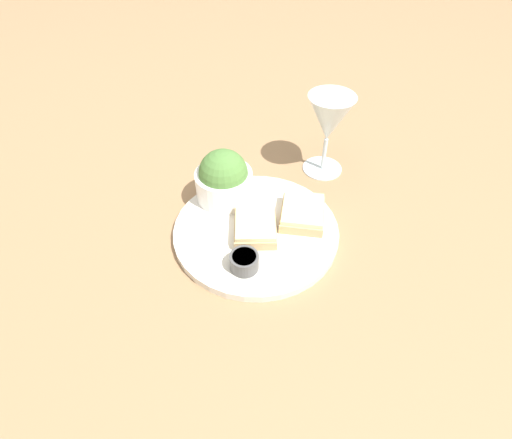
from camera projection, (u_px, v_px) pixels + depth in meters
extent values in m
plane|color=#93704C|center=(256.00, 233.00, 0.69)|extent=(4.00, 4.00, 0.00)
cylinder|color=silver|center=(256.00, 231.00, 0.68)|extent=(0.28, 0.28, 0.01)
cylinder|color=white|center=(224.00, 185.00, 0.72)|extent=(0.10, 0.10, 0.05)
sphere|color=#4C7A38|center=(223.00, 173.00, 0.70)|extent=(0.09, 0.09, 0.09)
cylinder|color=#4C4C4C|center=(244.00, 262.00, 0.61)|extent=(0.05, 0.05, 0.03)
cylinder|color=tan|center=(244.00, 258.00, 0.60)|extent=(0.04, 0.04, 0.01)
cube|color=tan|center=(302.00, 214.00, 0.69)|extent=(0.09, 0.08, 0.02)
cube|color=beige|center=(303.00, 209.00, 0.68)|extent=(0.08, 0.07, 0.01)
cube|color=tan|center=(255.00, 228.00, 0.67)|extent=(0.09, 0.08, 0.02)
cube|color=beige|center=(255.00, 223.00, 0.66)|extent=(0.09, 0.08, 0.01)
cylinder|color=silver|center=(322.00, 168.00, 0.82)|extent=(0.08, 0.08, 0.01)
cylinder|color=silver|center=(324.00, 153.00, 0.79)|extent=(0.01, 0.01, 0.07)
cone|color=silver|center=(329.00, 119.00, 0.74)|extent=(0.09, 0.09, 0.09)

